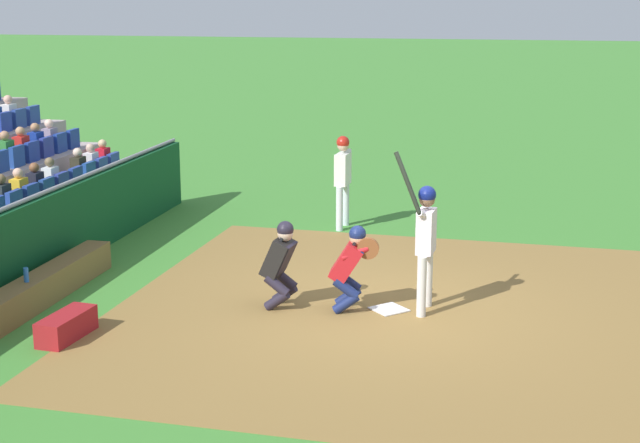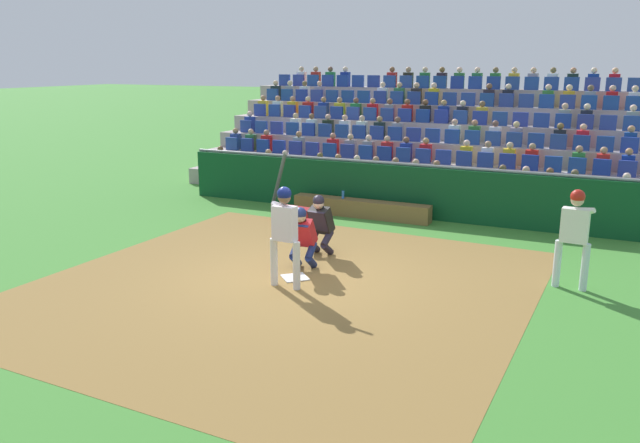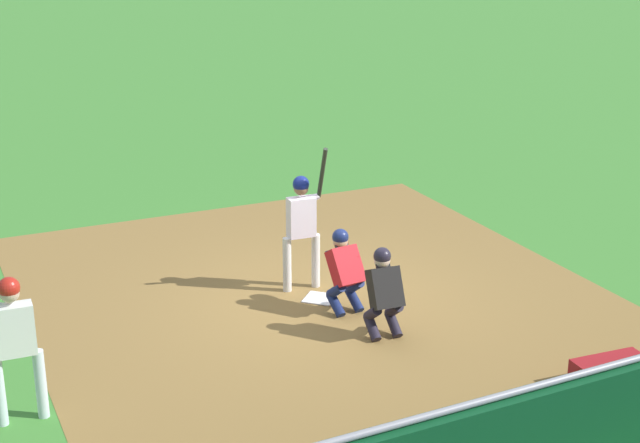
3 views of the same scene
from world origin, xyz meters
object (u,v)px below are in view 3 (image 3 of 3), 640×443
(home_plate_marker, at_px, (320,298))
(catcher_crouching, at_px, (344,266))
(on_deck_batter, at_px, (14,335))
(home_plate_umpire, at_px, (384,289))
(batter_at_plate, at_px, (302,220))
(dugout_bench, at_px, (582,434))
(equipment_duffel_bag, at_px, (609,371))
(water_bottle_on_bench, at_px, (619,397))

(home_plate_marker, height_order, catcher_crouching, catcher_crouching)
(on_deck_batter, bearing_deg, home_plate_umpire, 0.79)
(home_plate_marker, xyz_separation_m, batter_at_plate, (-0.06, 0.48, 1.11))
(home_plate_marker, relative_size, batter_at_plate, 0.19)
(dugout_bench, bearing_deg, home_plate_marker, 97.81)
(home_plate_umpire, bearing_deg, batter_at_plate, 97.40)
(home_plate_marker, relative_size, home_plate_umpire, 0.34)
(on_deck_batter, bearing_deg, home_plate_marker, 19.03)
(batter_at_plate, xyz_separation_m, equipment_duffel_bag, (2.08, -4.40, -0.96))
(dugout_bench, bearing_deg, on_deck_batter, 147.48)
(catcher_crouching, distance_m, water_bottle_on_bench, 4.54)
(home_plate_umpire, bearing_deg, catcher_crouching, 94.53)
(catcher_crouching, bearing_deg, home_plate_umpire, -85.47)
(home_plate_umpire, relative_size, water_bottle_on_bench, 6.25)
(catcher_crouching, height_order, equipment_duffel_bag, catcher_crouching)
(dugout_bench, relative_size, on_deck_batter, 2.06)
(water_bottle_on_bench, relative_size, on_deck_batter, 0.12)
(dugout_bench, height_order, equipment_duffel_bag, dugout_bench)
(batter_at_plate, height_order, dugout_bench, batter_at_plate)
(home_plate_umpire, height_order, water_bottle_on_bench, home_plate_umpire)
(batter_at_plate, xyz_separation_m, home_plate_umpire, (0.26, -2.00, -0.43))
(dugout_bench, height_order, on_deck_batter, on_deck_batter)
(water_bottle_on_bench, bearing_deg, home_plate_umpire, 105.82)
(home_plate_marker, distance_m, equipment_duffel_bag, 4.41)
(batter_at_plate, distance_m, home_plate_umpire, 2.06)
(home_plate_umpire, distance_m, on_deck_batter, 4.82)
(equipment_duffel_bag, height_order, on_deck_batter, on_deck_batter)
(home_plate_marker, distance_m, dugout_bench, 5.00)
(home_plate_umpire, bearing_deg, dugout_bench, -82.09)
(dugout_bench, xyz_separation_m, water_bottle_on_bench, (0.49, 0.01, 0.32))
(home_plate_marker, bearing_deg, home_plate_umpire, -82.39)
(catcher_crouching, relative_size, water_bottle_on_bench, 6.07)
(home_plate_marker, height_order, equipment_duffel_bag, equipment_duffel_bag)
(batter_at_plate, bearing_deg, water_bottle_on_bench, -77.23)
(batter_at_plate, xyz_separation_m, on_deck_batter, (-4.54, -2.07, -0.05))
(batter_at_plate, bearing_deg, catcher_crouching, -79.84)
(dugout_bench, bearing_deg, batter_at_plate, 97.72)
(batter_at_plate, bearing_deg, dugout_bench, -82.28)
(catcher_crouching, xyz_separation_m, water_bottle_on_bench, (1.05, -4.41, -0.16))
(batter_at_plate, relative_size, on_deck_batter, 1.30)
(dugout_bench, relative_size, equipment_duffel_bag, 3.83)
(catcher_crouching, height_order, home_plate_umpire, home_plate_umpire)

